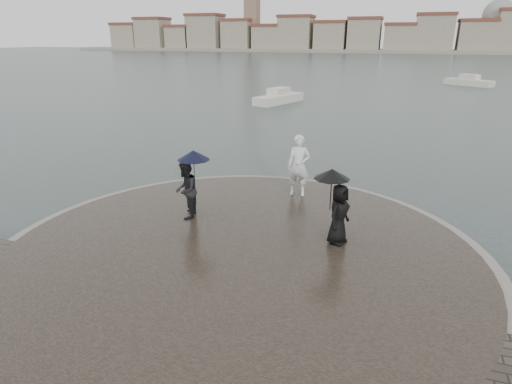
% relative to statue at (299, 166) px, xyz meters
% --- Properties ---
extents(ground, '(400.00, 400.00, 0.00)m').
position_rel_statue_xyz_m(ground, '(-0.46, -7.87, -1.38)').
color(ground, '#2B3835').
rests_on(ground, ground).
extents(kerb_ring, '(12.50, 12.50, 0.32)m').
position_rel_statue_xyz_m(kerb_ring, '(-0.46, -4.37, -1.22)').
color(kerb_ring, gray).
rests_on(kerb_ring, ground).
extents(quay_tip, '(11.90, 11.90, 0.36)m').
position_rel_statue_xyz_m(quay_tip, '(-0.46, -4.37, -1.20)').
color(quay_tip, '#2D261E').
rests_on(quay_tip, ground).
extents(statue, '(0.79, 0.56, 2.05)m').
position_rel_statue_xyz_m(statue, '(0.00, 0.00, 0.00)').
color(statue, white).
rests_on(statue, quay_tip).
extents(visitor_left, '(1.14, 1.06, 2.04)m').
position_rel_statue_xyz_m(visitor_left, '(-2.60, -2.93, 0.05)').
color(visitor_left, black).
rests_on(visitor_left, quay_tip).
extents(visitor_right, '(1.07, 1.01, 1.95)m').
position_rel_statue_xyz_m(visitor_right, '(1.75, -3.16, 0.04)').
color(visitor_right, black).
rests_on(visitor_right, quay_tip).
extents(far_skyline, '(260.00, 20.00, 37.00)m').
position_rel_statue_xyz_m(far_skyline, '(-6.75, 152.84, 4.23)').
color(far_skyline, gray).
rests_on(far_skyline, ground).
extents(boats, '(39.17, 26.01, 1.50)m').
position_rel_statue_xyz_m(boats, '(10.18, 31.43, -1.01)').
color(boats, silver).
rests_on(boats, ground).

